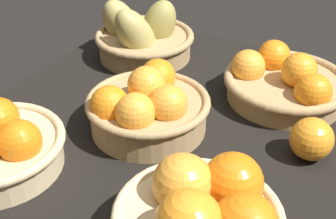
{
  "coord_description": "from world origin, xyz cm",
  "views": [
    {
      "loc": [
        -61.81,
        -35.47,
        53.18
      ],
      "look_at": [
        0.36,
        -0.24,
        7.0
      ],
      "focal_mm": 50.58,
      "sensor_mm": 36.0,
      "label": 1
    }
  ],
  "objects_px": {
    "basket_far_right_pears": "(142,37)",
    "basket_center": "(147,107)",
    "basket_near_left": "(203,217)",
    "loose_orange_front_gap": "(312,139)",
    "basket_near_right": "(285,82)"
  },
  "relations": [
    {
      "from": "basket_near_left",
      "to": "loose_orange_front_gap",
      "type": "bearing_deg",
      "value": -15.39
    },
    {
      "from": "basket_near_right",
      "to": "loose_orange_front_gap",
      "type": "xyz_separation_m",
      "value": [
        -0.16,
        -0.1,
        -0.0
      ]
    },
    {
      "from": "basket_far_right_pears",
      "to": "basket_near_right",
      "type": "bearing_deg",
      "value": -93.89
    },
    {
      "from": "basket_center",
      "to": "loose_orange_front_gap",
      "type": "xyz_separation_m",
      "value": [
        0.06,
        -0.28,
        -0.01
      ]
    },
    {
      "from": "basket_center",
      "to": "basket_near_right",
      "type": "bearing_deg",
      "value": -38.83
    },
    {
      "from": "basket_near_right",
      "to": "basket_far_right_pears",
      "type": "bearing_deg",
      "value": 86.11
    },
    {
      "from": "basket_near_left",
      "to": "basket_near_right",
      "type": "xyz_separation_m",
      "value": [
        0.42,
        0.03,
        -0.02
      ]
    },
    {
      "from": "basket_near_right",
      "to": "loose_orange_front_gap",
      "type": "distance_m",
      "value": 0.19
    },
    {
      "from": "basket_far_right_pears",
      "to": "basket_center",
      "type": "xyz_separation_m",
      "value": [
        -0.25,
        -0.17,
        -0.0
      ]
    },
    {
      "from": "basket_far_right_pears",
      "to": "basket_near_right",
      "type": "xyz_separation_m",
      "value": [
        -0.02,
        -0.35,
        -0.01
      ]
    },
    {
      "from": "basket_near_right",
      "to": "basket_center",
      "type": "relative_size",
      "value": 1.11
    },
    {
      "from": "basket_far_right_pears",
      "to": "basket_center",
      "type": "height_order",
      "value": "basket_far_right_pears"
    },
    {
      "from": "basket_center",
      "to": "loose_orange_front_gap",
      "type": "distance_m",
      "value": 0.29
    },
    {
      "from": "basket_far_right_pears",
      "to": "basket_center",
      "type": "bearing_deg",
      "value": -146.2
    },
    {
      "from": "basket_near_right",
      "to": "basket_center",
      "type": "bearing_deg",
      "value": 141.17
    }
  ]
}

